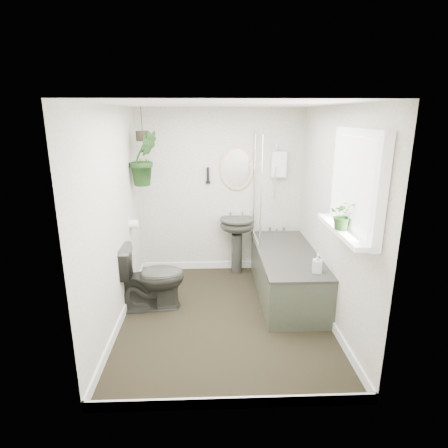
{
  "coord_description": "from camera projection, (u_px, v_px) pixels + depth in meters",
  "views": [
    {
      "loc": [
        -0.15,
        -3.79,
        2.21
      ],
      "look_at": [
        0.0,
        0.15,
        1.05
      ],
      "focal_mm": 30.0,
      "sensor_mm": 36.0,
      "label": 1
    }
  ],
  "objects": [
    {
      "name": "wall_sconce",
      "position": [
        208.0,
        175.0,
        5.16
      ],
      "size": [
        0.04,
        0.04,
        0.22
      ],
      "primitive_type": "cylinder",
      "color": "black",
      "rests_on": "wall_back"
    },
    {
      "name": "bathtub",
      "position": [
        287.0,
        274.0,
        4.69
      ],
      "size": [
        0.72,
        1.72,
        0.58
      ],
      "primitive_type": null,
      "color": "#2D2D28",
      "rests_on": "floor"
    },
    {
      "name": "hanging_pot",
      "position": [
        142.0,
        136.0,
        4.58
      ],
      "size": [
        0.16,
        0.16,
        0.12
      ],
      "primitive_type": "cylinder",
      "color": "black",
      "rests_on": "ceiling"
    },
    {
      "name": "bath_screen",
      "position": [
        258.0,
        189.0,
        4.87
      ],
      "size": [
        0.04,
        0.72,
        1.4
      ],
      "primitive_type": null,
      "color": "silver",
      "rests_on": "bathtub"
    },
    {
      "name": "soap_bottle",
      "position": [
        317.0,
        263.0,
        3.98
      ],
      "size": [
        0.11,
        0.12,
        0.21
      ],
      "primitive_type": "imported",
      "rotation": [
        0.0,
        0.0,
        -0.23
      ],
      "color": "#372A2C",
      "rests_on": "bathtub"
    },
    {
      "name": "oval_mirror",
      "position": [
        237.0,
        168.0,
        5.16
      ],
      "size": [
        0.46,
        0.03,
        0.62
      ],
      "primitive_type": "ellipsoid",
      "color": "#CCAD8B",
      "rests_on": "wall_back"
    },
    {
      "name": "toilet_roll_holder",
      "position": [
        134.0,
        224.0,
        4.63
      ],
      "size": [
        0.11,
        0.11,
        0.11
      ],
      "primitive_type": "cylinder",
      "rotation": [
        0.0,
        1.57,
        0.0
      ],
      "color": "white",
      "rests_on": "wall_left"
    },
    {
      "name": "ceiling",
      "position": [
        225.0,
        103.0,
        3.61
      ],
      "size": [
        2.3,
        2.8,
        0.02
      ],
      "primitive_type": "cube",
      "color": "white",
      "rests_on": "ground"
    },
    {
      "name": "hanging_plant",
      "position": [
        144.0,
        159.0,
        4.66
      ],
      "size": [
        0.47,
        0.44,
        0.67
      ],
      "primitive_type": "imported",
      "rotation": [
        0.0,
        0.0,
        0.53
      ],
      "color": "black",
      "rests_on": "ceiling"
    },
    {
      "name": "wall_right",
      "position": [
        333.0,
        218.0,
        3.98
      ],
      "size": [
        0.02,
        2.8,
        2.3
      ],
      "primitive_type": "cube",
      "color": "silver",
      "rests_on": "ground"
    },
    {
      "name": "window_blinds",
      "position": [
        351.0,
        183.0,
        3.16
      ],
      "size": [
        0.01,
        0.86,
        0.76
      ],
      "primitive_type": "cube",
      "color": "white",
      "rests_on": "wall_right"
    },
    {
      "name": "wall_front",
      "position": [
        233.0,
        274.0,
        2.58
      ],
      "size": [
        2.3,
        0.02,
        2.3
      ],
      "primitive_type": "cube",
      "color": "silver",
      "rests_on": "ground"
    },
    {
      "name": "pedestal_sink",
      "position": [
        237.0,
        246.0,
        5.33
      ],
      "size": [
        0.48,
        0.41,
        0.82
      ],
      "primitive_type": null,
      "rotation": [
        0.0,
        0.0,
        0.0
      ],
      "color": "#2D2D28",
      "rests_on": "floor"
    },
    {
      "name": "sill_plant",
      "position": [
        344.0,
        215.0,
        3.2
      ],
      "size": [
        0.27,
        0.25,
        0.26
      ],
      "primitive_type": "imported",
      "rotation": [
        0.0,
        0.0,
        -0.24
      ],
      "color": "black",
      "rests_on": "window_sill"
    },
    {
      "name": "shower_box",
      "position": [
        279.0,
        164.0,
        5.14
      ],
      "size": [
        0.2,
        0.1,
        0.35
      ],
      "primitive_type": "cube",
      "color": "white",
      "rests_on": "wall_back"
    },
    {
      "name": "window_recess",
      "position": [
        356.0,
        183.0,
        3.16
      ],
      "size": [
        0.08,
        1.0,
        0.9
      ],
      "primitive_type": "cube",
      "color": "white",
      "rests_on": "wall_right"
    },
    {
      "name": "wall_back",
      "position": [
        221.0,
        192.0,
        5.29
      ],
      "size": [
        2.3,
        0.02,
        2.3
      ],
      "primitive_type": "cube",
      "color": "silver",
      "rests_on": "ground"
    },
    {
      "name": "skirting",
      "position": [
        225.0,
        312.0,
        4.24
      ],
      "size": [
        2.3,
        2.8,
        0.1
      ],
      "primitive_type": "cube",
      "color": "white",
      "rests_on": "floor"
    },
    {
      "name": "window_sill",
      "position": [
        344.0,
        230.0,
        3.28
      ],
      "size": [
        0.18,
        1.0,
        0.04
      ],
      "primitive_type": "cube",
      "color": "white",
      "rests_on": "wall_right"
    },
    {
      "name": "floor",
      "position": [
        225.0,
        317.0,
        4.26
      ],
      "size": [
        2.3,
        2.8,
        0.02
      ],
      "primitive_type": "cube",
      "color": "black",
      "rests_on": "ground"
    },
    {
      "name": "wall_left",
      "position": [
        113.0,
        220.0,
        3.89
      ],
      "size": [
        0.02,
        2.8,
        2.3
      ],
      "primitive_type": "cube",
      "color": "silver",
      "rests_on": "ground"
    },
    {
      "name": "toilet",
      "position": [
        151.0,
        277.0,
        4.35
      ],
      "size": [
        0.82,
        0.52,
        0.79
      ],
      "primitive_type": "imported",
      "rotation": [
        0.0,
        0.0,
        1.68
      ],
      "color": "#2D2D28",
      "rests_on": "floor"
    }
  ]
}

